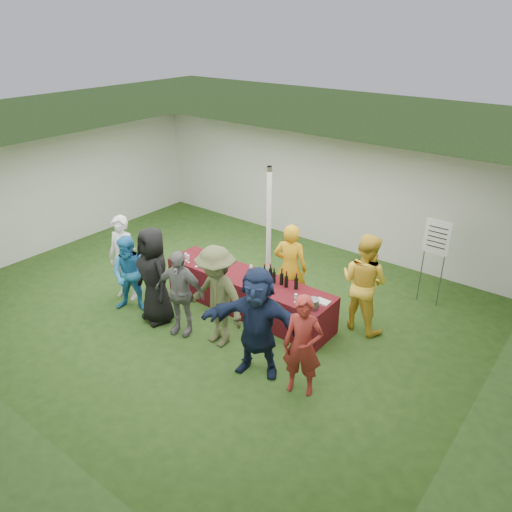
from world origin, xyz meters
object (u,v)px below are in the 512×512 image
Objects in this scene: serving_table at (248,294)px; customer_4 at (217,297)px; staff_pourer at (290,268)px; staff_back at (364,282)px; wine_list_sign at (436,244)px; customer_1 at (131,274)px; customer_2 at (154,276)px; customer_3 at (179,293)px; customer_6 at (303,346)px; dump_bucket at (313,304)px; customer_5 at (257,322)px; customer_0 at (124,258)px.

customer_4 is at bearing -77.89° from serving_table.
staff_back is at bearing 174.73° from staff_pourer.
wine_list_sign is 1.16× the size of customer_1.
customer_2 reaches higher than customer_4.
customer_2 reaches higher than staff_back.
customer_3 is (0.66, -0.01, -0.13)m from customer_2.
customer_1 is 3.92m from customer_6.
dump_bucket is 0.11× the size of customer_5.
staff_back is at bearing 68.06° from dump_bucket.
customer_2 is 2.45m from customer_5.
customer_0 is at bearing 155.88° from customer_5.
staff_pourer is at bearing 60.84° from customer_2.
customer_2 is (0.64, 0.04, 0.17)m from customer_1.
customer_5 is (3.58, -0.25, 0.05)m from customer_0.
dump_bucket is 0.12× the size of wine_list_sign.
dump_bucket is 1.19m from customer_5.
wine_list_sign is at bearing 19.40° from customer_0.
wine_list_sign is 0.95× the size of customer_2.
customer_4 is 1.87m from customer_6.
customer_5 is (1.04, -0.20, 0.01)m from customer_4.
staff_pourer reaches higher than dump_bucket.
customer_2 is (-2.76, -1.09, 0.10)m from dump_bucket.
customer_3 is 0.87× the size of customer_4.
customer_5 reaches higher than wine_list_sign.
wine_list_sign reaches higher than dump_bucket.
staff_back is at bearing 48.50° from customer_2.
staff_back reaches higher than dump_bucket.
customer_4 is at bearing 148.97° from customer_5.
dump_bucket is (1.60, -0.22, 0.46)m from serving_table.
customer_2 reaches higher than dump_bucket.
customer_4 reaches higher than staff_pourer.
staff_pourer is at bearing 40.42° from customer_3.
customer_4 is (-0.36, -1.71, 0.03)m from staff_pourer.
customer_3 is at bearing 13.84° from customer_2.
staff_pourer is 0.97× the size of customer_4.
customer_1 is 0.83× the size of customer_2.
staff_back reaches higher than customer_4.
staff_pourer is (-0.99, 0.77, 0.07)m from dump_bucket.
customer_2 reaches higher than customer_0.
customer_6 is at bearing -65.16° from dump_bucket.
dump_bucket is 0.13× the size of customer_3.
staff_pourer is 0.96× the size of customer_2.
customer_0 is 0.94× the size of customer_5.
customer_0 is at bearing -175.09° from customer_2.
staff_back reaches higher than staff_pourer.
customer_5 is at bearing -46.76° from serving_table.
staff_back is 1.13× the size of customer_6.
customer_6 is (0.82, 0.04, -0.11)m from customer_5.
dump_bucket is 0.12× the size of customer_0.
customer_3 is 0.87× the size of customer_5.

